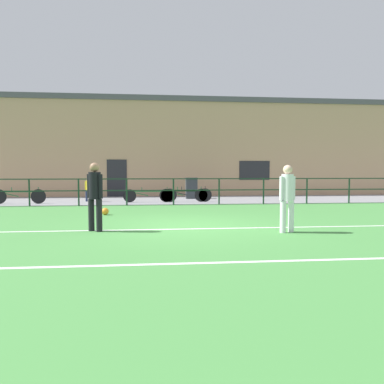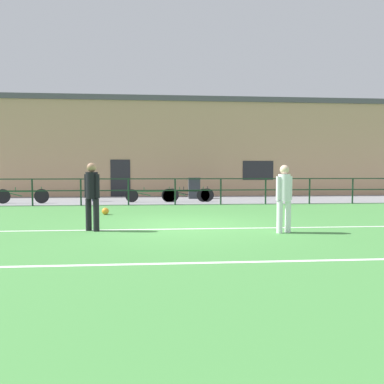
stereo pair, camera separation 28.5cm
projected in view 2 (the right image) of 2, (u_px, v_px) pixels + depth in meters
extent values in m
cube|color=#478C42|center=(182.00, 227.00, 9.57)|extent=(60.00, 44.00, 0.04)
cube|color=white|center=(183.00, 229.00, 9.11)|extent=(36.00, 0.11, 0.00)
cube|color=white|center=(194.00, 263.00, 5.75)|extent=(36.00, 0.11, 0.00)
cube|color=gray|center=(174.00, 200.00, 18.03)|extent=(48.00, 5.00, 0.02)
cylinder|color=#193823|center=(32.00, 192.00, 15.04)|extent=(0.07, 0.07, 1.15)
cylinder|color=#193823|center=(81.00, 192.00, 15.20)|extent=(0.07, 0.07, 1.15)
cylinder|color=#193823|center=(128.00, 192.00, 15.35)|extent=(0.07, 0.07, 1.15)
cylinder|color=#193823|center=(175.00, 192.00, 15.51)|extent=(0.07, 0.07, 1.15)
cylinder|color=#193823|center=(221.00, 191.00, 15.66)|extent=(0.07, 0.07, 1.15)
cylinder|color=#193823|center=(266.00, 191.00, 15.82)|extent=(0.07, 0.07, 1.15)
cylinder|color=#193823|center=(310.00, 191.00, 15.98)|extent=(0.07, 0.07, 1.15)
cylinder|color=#193823|center=(353.00, 191.00, 16.13)|extent=(0.07, 0.07, 1.15)
cube|color=#193823|center=(175.00, 179.00, 15.48)|extent=(36.00, 0.04, 0.04)
cube|color=#193823|center=(175.00, 190.00, 15.51)|extent=(36.00, 0.04, 0.04)
cube|color=tan|center=(172.00, 150.00, 21.55)|extent=(28.00, 2.40, 5.42)
cube|color=#232328|center=(120.00, 178.00, 20.21)|extent=(1.10, 0.04, 2.10)
cube|color=#232328|center=(258.00, 170.00, 20.80)|extent=(1.80, 0.04, 1.10)
cube|color=#4C4C51|center=(172.00, 102.00, 21.38)|extent=(28.00, 2.56, 0.30)
cylinder|color=black|center=(96.00, 215.00, 8.75)|extent=(0.15, 0.15, 0.79)
cylinder|color=black|center=(89.00, 215.00, 8.86)|extent=(0.15, 0.15, 0.79)
cylinder|color=black|center=(92.00, 185.00, 8.76)|extent=(0.29, 0.29, 0.66)
sphere|color=#A37556|center=(92.00, 167.00, 8.74)|extent=(0.22, 0.22, 0.22)
cylinder|color=black|center=(97.00, 186.00, 8.68)|extent=(0.10, 0.10, 0.59)
cylinder|color=black|center=(86.00, 186.00, 8.85)|extent=(0.10, 0.10, 0.59)
cylinder|color=white|center=(280.00, 217.00, 8.50)|extent=(0.14, 0.14, 0.77)
cylinder|color=white|center=(288.00, 217.00, 8.59)|extent=(0.14, 0.14, 0.77)
cylinder|color=white|center=(284.00, 187.00, 8.50)|extent=(0.28, 0.28, 0.63)
sphere|color=beige|center=(284.00, 170.00, 8.48)|extent=(0.22, 0.22, 0.22)
cylinder|color=white|center=(278.00, 188.00, 8.44)|extent=(0.10, 0.10, 0.57)
cylinder|color=white|center=(290.00, 188.00, 8.57)|extent=(0.10, 0.10, 0.57)
sphere|color=orange|center=(105.00, 211.00, 12.06)|extent=(0.24, 0.24, 0.24)
cylinder|color=#232D4C|center=(93.00, 196.00, 17.08)|extent=(0.10, 0.10, 0.54)
cylinder|color=#232D4C|center=(89.00, 196.00, 17.09)|extent=(0.10, 0.10, 0.54)
cylinder|color=gold|center=(91.00, 185.00, 17.06)|extent=(0.20, 0.20, 0.45)
sphere|color=#A37556|center=(91.00, 179.00, 17.04)|extent=(0.15, 0.15, 0.15)
cylinder|color=gold|center=(94.00, 185.00, 17.05)|extent=(0.07, 0.07, 0.40)
cylinder|color=gold|center=(88.00, 185.00, 17.06)|extent=(0.07, 0.07, 0.40)
cylinder|color=black|center=(168.00, 195.00, 16.70)|extent=(0.61, 0.04, 0.61)
cylinder|color=black|center=(203.00, 195.00, 16.82)|extent=(0.61, 0.04, 0.61)
cube|color=#1E6633|center=(186.00, 191.00, 16.75)|extent=(1.28, 0.04, 0.04)
cube|color=#1E6633|center=(177.00, 193.00, 16.72)|extent=(0.81, 0.03, 0.22)
cylinder|color=#1E6633|center=(180.00, 189.00, 16.72)|extent=(0.03, 0.03, 0.20)
cylinder|color=#1E6633|center=(203.00, 189.00, 16.81)|extent=(0.03, 0.03, 0.28)
cylinder|color=black|center=(172.00, 195.00, 16.71)|extent=(0.62, 0.04, 0.62)
cylinder|color=black|center=(207.00, 195.00, 16.84)|extent=(0.62, 0.04, 0.62)
cube|color=black|center=(190.00, 191.00, 16.76)|extent=(1.29, 0.04, 0.04)
cube|color=black|center=(181.00, 193.00, 16.74)|extent=(0.81, 0.03, 0.23)
cylinder|color=black|center=(184.00, 189.00, 16.73)|extent=(0.03, 0.03, 0.20)
cylinder|color=black|center=(207.00, 189.00, 16.82)|extent=(0.03, 0.03, 0.28)
cylinder|color=black|center=(132.00, 196.00, 16.56)|extent=(0.60, 0.04, 0.60)
cylinder|color=black|center=(169.00, 196.00, 16.70)|extent=(0.60, 0.04, 0.60)
cube|color=#1E6633|center=(151.00, 191.00, 16.62)|extent=(1.35, 0.04, 0.04)
cube|color=#1E6633|center=(141.00, 194.00, 16.59)|extent=(0.85, 0.03, 0.22)
cylinder|color=#1E6633|center=(144.00, 189.00, 16.59)|extent=(0.03, 0.03, 0.20)
cylinder|color=#1E6633|center=(169.00, 190.00, 16.68)|extent=(0.03, 0.03, 0.28)
cylinder|color=black|center=(3.00, 196.00, 15.89)|extent=(0.64, 0.04, 0.64)
cylinder|color=black|center=(42.00, 196.00, 16.02)|extent=(0.64, 0.04, 0.64)
cube|color=#1E6633|center=(22.00, 192.00, 15.94)|extent=(1.30, 0.04, 0.04)
cube|color=#1E6633|center=(13.00, 194.00, 15.91)|extent=(0.82, 0.03, 0.23)
cylinder|color=#1E6633|center=(15.00, 189.00, 15.91)|extent=(0.03, 0.03, 0.20)
cylinder|color=#1E6633|center=(42.00, 190.00, 16.00)|extent=(0.03, 0.03, 0.28)
cube|color=#33383D|center=(194.00, 189.00, 18.77)|extent=(0.59, 0.49, 1.01)
cube|color=#282C30|center=(194.00, 179.00, 18.74)|extent=(0.62, 0.53, 0.08)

